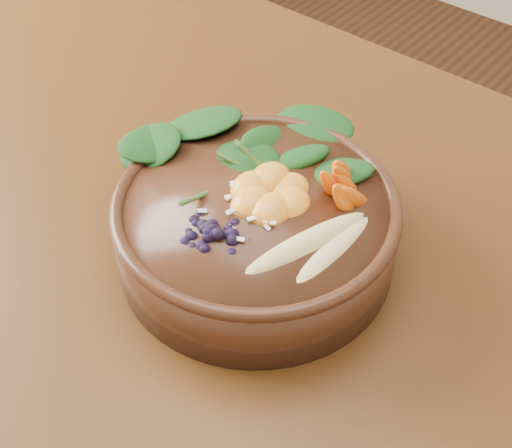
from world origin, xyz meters
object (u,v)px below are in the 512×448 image
object	(u,v)px
carrot_cluster	(351,162)
mandarin_cluster	(271,184)
stoneware_bowl	(256,230)
banana_halves	(321,235)
dining_table	(223,266)
blueberry_pile	(212,219)
kale_heap	(268,139)

from	to	relation	value
carrot_cluster	mandarin_cluster	bearing A→B (deg)	-129.81
stoneware_bowl	banana_halves	distance (m)	0.11
dining_table	banana_halves	distance (m)	0.25
stoneware_bowl	blueberry_pile	bearing A→B (deg)	-94.19
stoneware_bowl	kale_heap	bearing A→B (deg)	119.82
stoneware_bowl	dining_table	bearing A→B (deg)	162.05
dining_table	banana_halves	world-z (taller)	banana_halves
banana_halves	blueberry_pile	xyz separation A→B (m)	(-0.09, -0.06, 0.01)
dining_table	stoneware_bowl	xyz separation A→B (m)	(0.08, -0.02, 0.13)
dining_table	carrot_cluster	world-z (taller)	carrot_cluster
stoneware_bowl	kale_heap	size ratio (longest dim) A/B	1.53
dining_table	stoneware_bowl	size ratio (longest dim) A/B	5.19
carrot_cluster	mandarin_cluster	xyz separation A→B (m)	(-0.06, -0.06, -0.03)
mandarin_cluster	blueberry_pile	xyz separation A→B (m)	(-0.01, -0.08, 0.00)
carrot_cluster	dining_table	bearing A→B (deg)	-153.21
dining_table	blueberry_pile	xyz separation A→B (m)	(0.07, -0.09, 0.20)
dining_table	banana_halves	bearing A→B (deg)	-10.78
banana_halves	stoneware_bowl	bearing A→B (deg)	-177.26
stoneware_bowl	mandarin_cluster	xyz separation A→B (m)	(0.00, 0.02, 0.06)
kale_heap	stoneware_bowl	bearing A→B (deg)	-60.18
kale_heap	dining_table	bearing A→B (deg)	-129.61
blueberry_pile	stoneware_bowl	bearing A→B (deg)	85.81
stoneware_bowl	banana_halves	bearing A→B (deg)	-4.31
dining_table	stoneware_bowl	distance (m)	0.16
banana_halves	blueberry_pile	bearing A→B (deg)	-141.51
stoneware_bowl	carrot_cluster	xyz separation A→B (m)	(0.06, 0.08, 0.08)
kale_heap	banana_halves	xyz separation A→B (m)	(0.13, -0.08, -0.01)
stoneware_bowl	blueberry_pile	xyz separation A→B (m)	(-0.00, -0.06, 0.06)
carrot_cluster	mandarin_cluster	world-z (taller)	carrot_cluster
carrot_cluster	banana_halves	distance (m)	0.09
blueberry_pile	carrot_cluster	bearing A→B (deg)	63.40
dining_table	mandarin_cluster	world-z (taller)	mandarin_cluster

